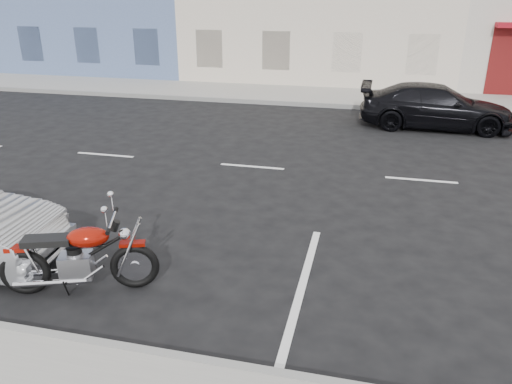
% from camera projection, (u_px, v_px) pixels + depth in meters
% --- Properties ---
extents(ground, '(120.00, 120.00, 0.00)m').
position_uv_depth(ground, '(334.00, 173.00, 11.87)').
color(ground, black).
rests_on(ground, ground).
extents(sidewalk_far, '(80.00, 3.40, 0.15)m').
position_uv_depth(sidewalk_far, '(232.00, 92.00, 20.75)').
color(sidewalk_far, gray).
rests_on(sidewalk_far, ground).
extents(curb_far, '(80.00, 0.12, 0.16)m').
position_uv_depth(curb_far, '(220.00, 100.00, 19.22)').
color(curb_far, gray).
rests_on(curb_far, ground).
extents(motorcycle, '(2.14, 1.01, 1.12)m').
position_uv_depth(motorcycle, '(136.00, 257.00, 7.17)').
color(motorcycle, black).
rests_on(motorcycle, ground).
extents(car_far, '(4.65, 1.92, 1.34)m').
position_uv_depth(car_far, '(436.00, 106.00, 15.51)').
color(car_far, black).
rests_on(car_far, ground).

